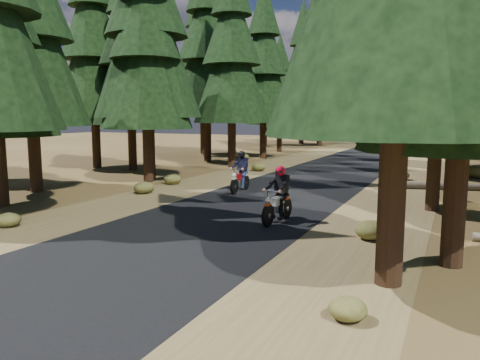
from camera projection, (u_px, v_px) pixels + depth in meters
The scene contains 9 objects.
ground at pixel (220, 220), 14.94m from camera, with size 120.00×120.00×0.00m, color #49351A.
road at pixel (276, 196), 19.43m from camera, with size 6.00×100.00×0.01m, color black.
shoulder_l at pixel (181, 188), 21.35m from camera, with size 3.20×100.00×0.01m, color brown.
shoulder_r at pixel (391, 204), 17.50m from camera, with size 3.20×100.00×0.01m, color brown.
pine_forest at pixel (357, 50), 32.76m from camera, with size 34.59×55.08×16.32m.
log_near at pixel (451, 186), 20.93m from camera, with size 0.32×0.32×4.92m, color #4C4233.
understory_shrubs at pixel (330, 180), 22.19m from camera, with size 16.28×31.00×0.68m.
rider_lead at pixel (277, 204), 14.50m from camera, with size 0.79×2.02×1.75m.
rider_follow at pixel (240, 179), 20.27m from camera, with size 0.68×2.01×1.77m.
Camera 1 is at (6.75, -12.99, 3.31)m, focal length 35.00 mm.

